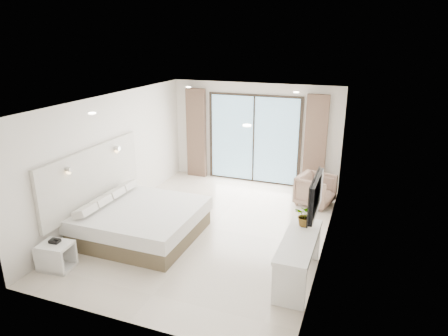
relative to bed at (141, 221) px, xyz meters
The scene contains 8 objects.
ground 1.48m from the bed, 33.74° to the left, with size 6.20×6.20×0.00m, color beige.
room_shell 2.16m from the bed, 55.31° to the left, with size 4.62×6.22×2.72m.
bed is the anchor object (origin of this frame).
nightstand 1.71m from the bed, 115.35° to the right, with size 0.56×0.48×0.48m.
phone 1.70m from the bed, 116.99° to the right, with size 0.17×0.13×0.06m, color black.
console_desk 3.28m from the bed, ahead, with size 0.52×1.66×0.77m.
plant 3.29m from the bed, ahead, with size 0.34×0.38×0.29m, color #33662D.
armchair 4.16m from the bed, 42.94° to the left, with size 0.79×0.74×0.81m, color #9A7C65.
Camera 1 is at (2.90, -7.00, 3.87)m, focal length 32.00 mm.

